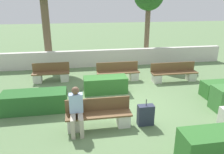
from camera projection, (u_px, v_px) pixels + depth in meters
name	position (u px, v px, depth m)	size (l,w,h in m)	color
ground_plane	(122.00, 105.00, 7.82)	(60.00, 60.00, 0.00)	#607F51
perimeter_wall	(104.00, 58.00, 12.31)	(13.98, 0.30, 0.92)	beige
bench_front	(99.00, 117.00, 6.37)	(1.91, 0.48, 0.83)	brown
bench_left_side	(51.00, 75.00, 9.98)	(1.66, 0.49, 0.83)	brown
bench_right_side	(118.00, 74.00, 10.09)	(1.96, 0.49, 0.83)	brown
bench_back	(174.00, 74.00, 10.03)	(2.14, 0.48, 0.83)	brown
person_seated_man	(76.00, 108.00, 6.01)	(0.38, 0.64, 1.32)	#B2A893
hedge_block_near_right	(35.00, 101.00, 7.32)	(2.12, 0.81, 0.66)	#286028
hedge_block_mid_left	(105.00, 85.00, 8.80)	(1.73, 0.70, 0.65)	#33702D
hedge_block_mid_right	(211.00, 148.00, 4.91)	(1.41, 0.68, 0.80)	#33702D
suitcase	(146.00, 115.00, 6.48)	(0.48, 0.24, 0.83)	#282D42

